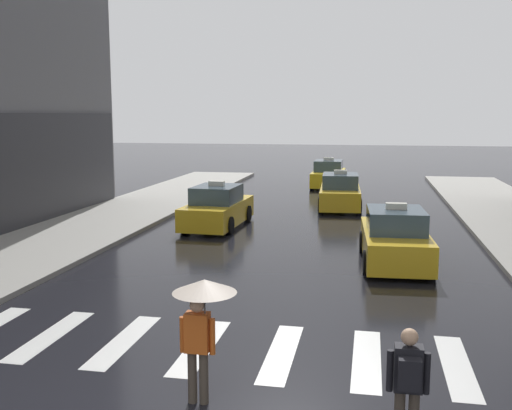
% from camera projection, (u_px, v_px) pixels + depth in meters
% --- Properties ---
extents(crosswalk_markings, '(11.30, 2.80, 0.01)m').
position_uv_depth(crosswalk_markings, '(241.00, 349.00, 11.11)').
color(crosswalk_markings, silver).
rests_on(crosswalk_markings, ground).
extents(taxi_lead, '(2.11, 4.62, 1.80)m').
position_uv_depth(taxi_lead, '(395.00, 239.00, 17.50)').
color(taxi_lead, gold).
rests_on(taxi_lead, ground).
extents(taxi_second, '(2.07, 4.61, 1.80)m').
position_uv_depth(taxi_second, '(217.00, 208.00, 23.18)').
color(taxi_second, gold).
rests_on(taxi_second, ground).
extents(taxi_third, '(2.10, 4.62, 1.80)m').
position_uv_depth(taxi_third, '(340.00, 193.00, 27.79)').
color(taxi_third, gold).
rests_on(taxi_third, ground).
extents(taxi_fourth, '(1.96, 4.56, 1.80)m').
position_uv_depth(taxi_fourth, '(328.00, 175.00, 35.98)').
color(taxi_fourth, yellow).
rests_on(taxi_fourth, ground).
extents(pedestrian_with_umbrella, '(0.96, 0.96, 1.94)m').
position_uv_depth(pedestrian_with_umbrella, '(202.00, 307.00, 8.82)').
color(pedestrian_with_umbrella, '#473D33').
rests_on(pedestrian_with_umbrella, ground).
extents(pedestrian_with_backpack, '(0.55, 0.43, 1.65)m').
position_uv_depth(pedestrian_with_backpack, '(408.00, 380.00, 7.62)').
color(pedestrian_with_backpack, '#473D33').
rests_on(pedestrian_with_backpack, ground).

